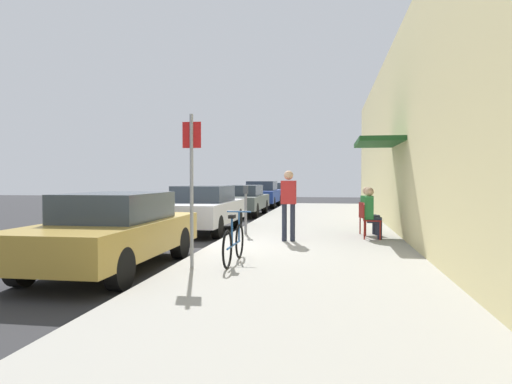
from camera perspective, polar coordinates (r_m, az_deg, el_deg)
ground_plane at (r=10.49m, az=-6.00°, el=-7.29°), size 60.00×60.00×0.00m
sidewalk_slab at (r=12.11m, az=6.93°, el=-5.79°), size 4.50×32.00×0.12m
building_facade at (r=12.21m, az=18.37°, el=7.16°), size 1.40×32.00×5.64m
parked_car_0 at (r=8.63m, az=-17.20°, el=-4.53°), size 1.80×4.40×1.37m
parked_car_1 at (r=14.09m, az=-6.55°, el=-1.99°), size 1.80×4.40×1.41m
parked_car_2 at (r=20.27m, az=-1.68°, el=-0.94°), size 1.80×4.40×1.33m
parked_car_3 at (r=25.94m, az=0.73°, el=-0.23°), size 1.80×4.40×1.47m
parked_car_4 at (r=31.27m, az=2.18°, el=-0.00°), size 1.80×4.40×1.32m
parking_meter at (r=12.50m, az=-1.28°, el=-1.73°), size 0.12×0.10×1.32m
street_sign at (r=7.88m, az=-7.94°, el=1.70°), size 0.32×0.06×2.60m
bicycle_0 at (r=8.31m, az=-2.75°, el=-6.32°), size 0.46×1.71×0.90m
cafe_chair_0 at (r=11.94m, az=13.77°, el=-3.21°), size 0.48×0.48×0.87m
seated_patron_0 at (r=11.93m, az=14.06°, el=-2.29°), size 0.45×0.39×1.29m
cafe_chair_1 at (r=12.74m, az=13.50°, el=-2.90°), size 0.56×0.56×0.87m
seated_patron_1 at (r=12.75m, az=13.75°, el=-2.03°), size 0.51×0.46×1.29m
pedestrian_standing at (r=11.13m, az=4.04°, el=-0.96°), size 0.36×0.22×1.70m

